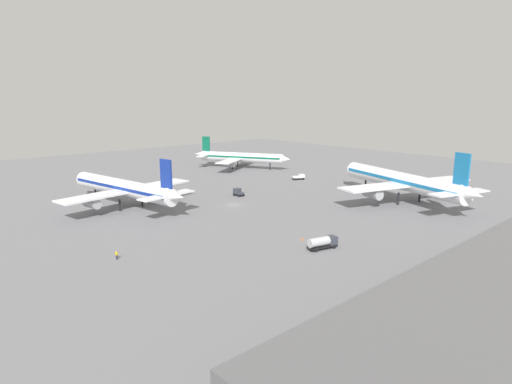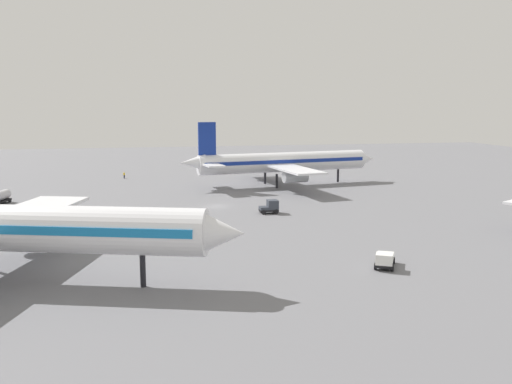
{
  "view_description": "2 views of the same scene",
  "coord_description": "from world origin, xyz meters",
  "px_view_note": "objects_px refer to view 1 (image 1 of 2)",
  "views": [
    {
      "loc": [
        -75.35,
        -92.46,
        29.54
      ],
      "look_at": [
        -0.98,
        -10.21,
        5.53
      ],
      "focal_mm": 30.63,
      "sensor_mm": 36.0,
      "label": 1
    },
    {
      "loc": [
        101.05,
        -13.01,
        18.98
      ],
      "look_at": [
        1.01,
        7.31,
        2.61
      ],
      "focal_mm": 39.1,
      "sensor_mm": 36.0,
      "label": 2
    }
  ],
  "objects_px": {
    "airplane_distant": "(240,157)",
    "safety_cone_near_gate": "(302,239)",
    "ground_crew_worker": "(117,255)",
    "fuel_truck": "(322,242)",
    "airplane_taxiing": "(403,181)",
    "baggage_tug": "(238,192)",
    "airplane_at_gate": "(124,188)",
    "pushback_tractor": "(299,177)"
  },
  "relations": [
    {
      "from": "airplane_at_gate",
      "to": "baggage_tug",
      "type": "distance_m",
      "value": 33.85
    },
    {
      "from": "airplane_taxiing",
      "to": "baggage_tug",
      "type": "distance_m",
      "value": 48.66
    },
    {
      "from": "airplane_taxiing",
      "to": "ground_crew_worker",
      "type": "bearing_deg",
      "value": 99.63
    },
    {
      "from": "baggage_tug",
      "to": "fuel_truck",
      "type": "height_order",
      "value": "fuel_truck"
    },
    {
      "from": "airplane_taxiing",
      "to": "baggage_tug",
      "type": "xyz_separation_m",
      "value": [
        -30.74,
        37.41,
        -4.79
      ]
    },
    {
      "from": "airplane_taxiing",
      "to": "baggage_tug",
      "type": "bearing_deg",
      "value": 56.76
    },
    {
      "from": "fuel_truck",
      "to": "ground_crew_worker",
      "type": "height_order",
      "value": "fuel_truck"
    },
    {
      "from": "baggage_tug",
      "to": "ground_crew_worker",
      "type": "bearing_deg",
      "value": 116.26
    },
    {
      "from": "airplane_taxiing",
      "to": "airplane_distant",
      "type": "bearing_deg",
      "value": 14.3
    },
    {
      "from": "pushback_tractor",
      "to": "safety_cone_near_gate",
      "type": "xyz_separation_m",
      "value": [
        -51.44,
        -47.84,
        -0.67
      ]
    },
    {
      "from": "airplane_distant",
      "to": "pushback_tractor",
      "type": "bearing_deg",
      "value": -30.85
    },
    {
      "from": "ground_crew_worker",
      "to": "airplane_taxiing",
      "type": "bearing_deg",
      "value": 57.93
    },
    {
      "from": "pushback_tractor",
      "to": "fuel_truck",
      "type": "distance_m",
      "value": 75.48
    },
    {
      "from": "airplane_distant",
      "to": "safety_cone_near_gate",
      "type": "bearing_deg",
      "value": -61.99
    },
    {
      "from": "airplane_at_gate",
      "to": "airplane_distant",
      "type": "distance_m",
      "value": 73.42
    },
    {
      "from": "ground_crew_worker",
      "to": "safety_cone_near_gate",
      "type": "xyz_separation_m",
      "value": [
        34.06,
        -15.7,
        -0.55
      ]
    },
    {
      "from": "ground_crew_worker",
      "to": "fuel_truck",
      "type": "bearing_deg",
      "value": 31.86
    },
    {
      "from": "baggage_tug",
      "to": "airplane_at_gate",
      "type": "bearing_deg",
      "value": 71.75
    },
    {
      "from": "airplane_at_gate",
      "to": "fuel_truck",
      "type": "bearing_deg",
      "value": -175.9
    },
    {
      "from": "safety_cone_near_gate",
      "to": "baggage_tug",
      "type": "bearing_deg",
      "value": 67.59
    },
    {
      "from": "fuel_truck",
      "to": "ground_crew_worker",
      "type": "bearing_deg",
      "value": 160.66
    },
    {
      "from": "airplane_taxiing",
      "to": "baggage_tug",
      "type": "relative_size",
      "value": 16.26
    },
    {
      "from": "ground_crew_worker",
      "to": "safety_cone_near_gate",
      "type": "relative_size",
      "value": 2.78
    },
    {
      "from": "airplane_distant",
      "to": "pushback_tractor",
      "type": "relative_size",
      "value": 8.2
    },
    {
      "from": "airplane_distant",
      "to": "fuel_truck",
      "type": "relative_size",
      "value": 5.96
    },
    {
      "from": "airplane_taxiing",
      "to": "fuel_truck",
      "type": "relative_size",
      "value": 7.98
    },
    {
      "from": "airplane_at_gate",
      "to": "pushback_tractor",
      "type": "xyz_separation_m",
      "value": [
        66.17,
        -4.2,
        -4.42
      ]
    },
    {
      "from": "airplane_at_gate",
      "to": "airplane_distant",
      "type": "relative_size",
      "value": 1.24
    },
    {
      "from": "airplane_distant",
      "to": "safety_cone_near_gate",
      "type": "height_order",
      "value": "airplane_distant"
    },
    {
      "from": "pushback_tractor",
      "to": "airplane_distant",
      "type": "bearing_deg",
      "value": 116.37
    },
    {
      "from": "pushback_tractor",
      "to": "safety_cone_near_gate",
      "type": "relative_size",
      "value": 7.97
    },
    {
      "from": "safety_cone_near_gate",
      "to": "airplane_distant",
      "type": "bearing_deg",
      "value": 57.59
    },
    {
      "from": "pushback_tractor",
      "to": "baggage_tug",
      "type": "bearing_deg",
      "value": -142.64
    },
    {
      "from": "airplane_at_gate",
      "to": "baggage_tug",
      "type": "height_order",
      "value": "airplane_at_gate"
    },
    {
      "from": "airplane_distant",
      "to": "ground_crew_worker",
      "type": "distance_m",
      "value": 109.0
    },
    {
      "from": "airplane_taxiing",
      "to": "airplane_distant",
      "type": "relative_size",
      "value": 1.34
    },
    {
      "from": "fuel_truck",
      "to": "safety_cone_near_gate",
      "type": "distance_m",
      "value": 6.55
    },
    {
      "from": "airplane_distant",
      "to": "pushback_tractor",
      "type": "height_order",
      "value": "airplane_distant"
    },
    {
      "from": "baggage_tug",
      "to": "safety_cone_near_gate",
      "type": "bearing_deg",
      "value": 156.76
    },
    {
      "from": "airplane_distant",
      "to": "baggage_tug",
      "type": "xyz_separation_m",
      "value": [
        -34.88,
        -40.24,
        -3.62
      ]
    },
    {
      "from": "fuel_truck",
      "to": "ground_crew_worker",
      "type": "xyz_separation_m",
      "value": [
        -32.97,
        22.07,
        -0.54
      ]
    },
    {
      "from": "airplane_taxiing",
      "to": "airplane_distant",
      "type": "distance_m",
      "value": 77.78
    }
  ]
}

